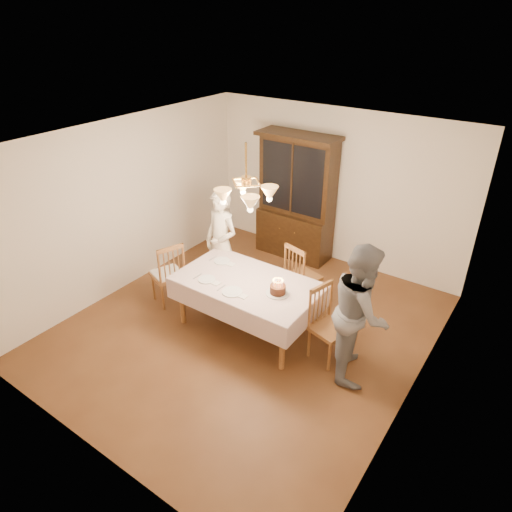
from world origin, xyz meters
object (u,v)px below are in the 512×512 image
Objects in this scene: china_hutch at (296,199)px; birthday_cake at (278,290)px; dining_table at (247,286)px; chair_far_side at (302,278)px; elderly_woman at (221,243)px.

birthday_cake is at bearing -64.58° from china_hutch.
dining_table is at bearing 178.08° from birthday_cake.
dining_table is 0.88× the size of china_hutch.
chair_far_side is (0.30, 0.95, -0.24)m from dining_table.
elderly_woman is (-1.20, -0.38, 0.38)m from chair_far_side.
elderly_woman is at bearing -162.45° from chair_far_side.
china_hutch is 1.69m from chair_far_side.
birthday_cake is at bearing -15.02° from elderly_woman.
elderly_woman is 1.50m from birthday_cake.
china_hutch is 2.16× the size of chair_far_side.
dining_table is at bearing -24.52° from elderly_woman.
elderly_woman is (-0.89, 0.57, 0.14)m from dining_table.
chair_far_side reaches higher than birthday_cake.
birthday_cake is at bearing -79.47° from chair_far_side.
chair_far_side is at bearing 100.53° from birthday_cake.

